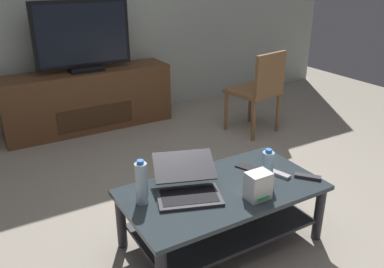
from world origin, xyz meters
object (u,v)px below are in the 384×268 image
router_box (258,186)px  coffee_table (222,205)px  television (83,38)px  cell_phone (247,167)px  tv_remote (308,177)px  dining_chair (259,88)px  water_bottle_far (141,183)px  water_bottle_near (267,168)px  media_cabinet (89,100)px  soundbar_remote (278,174)px  laptop (187,184)px

router_box → coffee_table: bearing=118.6°
television → cell_phone: bearing=-79.7°
router_box → tv_remote: 0.43m
coffee_table → dining_chair: (1.34, 1.30, 0.21)m
cell_phone → water_bottle_far: bearing=160.3°
water_bottle_near → cell_phone: 0.26m
water_bottle_near → media_cabinet: bearing=98.5°
television → tv_remote: 2.61m
media_cabinet → water_bottle_far: bearing=-99.3°
dining_chair → water_bottle_near: bearing=-127.8°
soundbar_remote → laptop: bearing=153.3°
water_bottle_near → coffee_table: bearing=157.8°
tv_remote → coffee_table: bearing=122.2°
dining_chair → soundbar_remote: bearing=-124.9°
water_bottle_near → cell_phone: size_ratio=1.70×
television → router_box: bearing=-84.9°
water_bottle_near → tv_remote: water_bottle_near is taller
water_bottle_far → coffee_table: bearing=-11.4°
media_cabinet → soundbar_remote: size_ratio=10.82×
tv_remote → water_bottle_near: bearing=126.2°
cell_phone → tv_remote: 0.39m
coffee_table → media_cabinet: (-0.11, 2.32, 0.04)m
coffee_table → router_box: (0.11, -0.19, 0.20)m
laptop → router_box: laptop is taller
media_cabinet → tv_remote: media_cabinet is taller
dining_chair → water_bottle_far: (-1.81, -1.20, 0.03)m
media_cabinet → router_box: (0.22, -2.51, 0.16)m
water_bottle_far → cell_phone: (0.76, 0.03, -0.12)m
soundbar_remote → media_cabinet: bearing=85.6°
laptop → water_bottle_near: bearing=-19.6°
laptop → router_box: 0.41m
television → coffee_table: bearing=-87.2°
television → water_bottle_near: television is taller
media_cabinet → water_bottle_far: size_ratio=6.55×
television → dining_chair: bearing=-34.5°
coffee_table → television: size_ratio=1.25×
dining_chair → router_box: dining_chair is taller
dining_chair → water_bottle_near: size_ratio=3.60×
dining_chair → router_box: (-1.23, -1.50, -0.01)m
laptop → tv_remote: bearing=-17.5°
television → water_bottle_near: (0.36, -2.40, -0.46)m
television → water_bottle_far: (-0.36, -2.20, -0.44)m
coffee_table → soundbar_remote: 0.42m
water_bottle_near → tv_remote: size_ratio=1.48×
media_cabinet → cell_phone: bearing=-79.8°
television → media_cabinet: bearing=90.0°
television → soundbar_remote: bearing=-77.8°
media_cabinet → television: 0.65m
coffee_table → media_cabinet: 2.32m
water_bottle_far → tv_remote: (1.00, -0.27, -0.12)m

